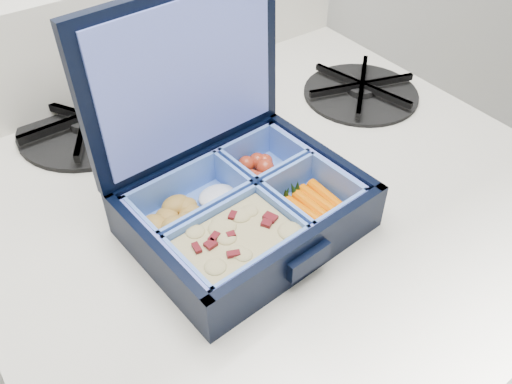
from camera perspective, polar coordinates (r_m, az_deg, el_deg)
bento_box at (r=0.55m, az=-1.06°, el=-1.91°), size 0.24×0.19×0.05m
burner_grate at (r=0.78m, az=11.05°, el=10.69°), size 0.20×0.20×0.02m
burner_grate_rear at (r=0.73m, az=-17.29°, el=7.05°), size 0.18×0.18×0.02m
fork at (r=0.66m, az=-6.71°, el=3.37°), size 0.13×0.13×0.01m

